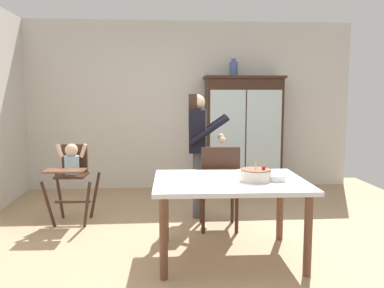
{
  "coord_description": "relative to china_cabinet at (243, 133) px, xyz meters",
  "views": [
    {
      "loc": [
        -0.45,
        -3.87,
        1.5
      ],
      "look_at": [
        -0.1,
        0.7,
        0.95
      ],
      "focal_mm": 37.11,
      "sensor_mm": 36.0,
      "label": 1
    }
  ],
  "objects": [
    {
      "name": "dining_chair_far_side",
      "position": [
        -0.66,
        -1.96,
        -0.36
      ],
      "size": [
        0.46,
        0.46,
        0.96
      ],
      "rotation": [
        0.0,
        0.0,
        3.1
      ],
      "color": "#382116",
      "rests_on": "ground_plane"
    },
    {
      "name": "china_cabinet",
      "position": [
        0.0,
        0.0,
        0.0
      ],
      "size": [
        1.25,
        0.48,
        1.82
      ],
      "color": "#382116",
      "rests_on": "ground_plane"
    },
    {
      "name": "ceramic_vase",
      "position": [
        -0.17,
        0.0,
        1.02
      ],
      "size": [
        0.13,
        0.13,
        0.27
      ],
      "color": "#3D567F",
      "rests_on": "china_cabinet"
    },
    {
      "name": "birthday_cake",
      "position": [
        -0.45,
        -2.76,
        -0.12
      ],
      "size": [
        0.28,
        0.28,
        0.19
      ],
      "color": "beige",
      "rests_on": "dining_table"
    },
    {
      "name": "wall_back",
      "position": [
        -0.84,
        0.26,
        0.43
      ],
      "size": [
        5.32,
        0.06,
        2.7
      ],
      "primitive_type": "cube",
      "color": "beige",
      "rests_on": "ground_plane"
    },
    {
      "name": "high_chair_with_toddler",
      "position": [
        -2.36,
        -1.53,
        -0.26
      ],
      "size": [
        0.6,
        0.7,
        0.95
      ],
      "rotation": [
        0.0,
        0.0,
        -0.04
      ],
      "color": "#382116",
      "rests_on": "ground_plane"
    },
    {
      "name": "dining_table",
      "position": [
        -0.68,
        -2.69,
        -0.27
      ],
      "size": [
        1.41,
        1.07,
        0.74
      ],
      "color": "silver",
      "rests_on": "ground_plane"
    },
    {
      "name": "serving_bowl",
      "position": [
        -0.26,
        -2.77,
        -0.15
      ],
      "size": [
        0.18,
        0.18,
        0.05
      ],
      "primitive_type": "cylinder",
      "color": "silver",
      "rests_on": "dining_table"
    },
    {
      "name": "adult_person",
      "position": [
        -0.85,
        -1.38,
        0.05
      ],
      "size": [
        0.53,
        0.52,
        1.53
      ],
      "rotation": [
        0.0,
        0.0,
        1.47
      ],
      "color": "#47474C",
      "rests_on": "ground_plane"
    },
    {
      "name": "ground_plane",
      "position": [
        -0.84,
        -2.37,
        -0.92
      ],
      "size": [
        6.24,
        6.24,
        0.0
      ],
      "primitive_type": "plane",
      "color": "tan"
    }
  ]
}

